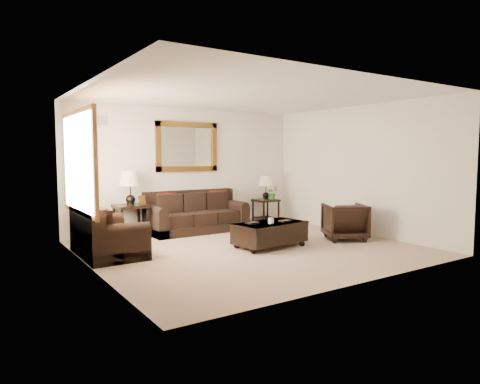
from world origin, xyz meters
TOP-DOWN VIEW (x-y plane):
  - room at (0.00, 0.00)m, footprint 5.51×5.01m
  - window at (-2.70, 0.90)m, footprint 0.07×1.96m
  - mirror at (-0.02, 2.47)m, footprint 1.50×0.06m
  - air_vent at (-1.90, 2.48)m, footprint 0.25×0.02m
  - sofa at (-0.02, 2.07)m, footprint 2.15×0.93m
  - loveseat at (-2.33, 0.90)m, footprint 0.91×1.54m
  - end_table_left at (-1.45, 2.15)m, footprint 0.61×0.61m
  - end_table_right at (1.97, 2.19)m, footprint 0.53×0.53m
  - coffee_table at (0.35, -0.09)m, footprint 1.40×0.87m
  - armchair at (2.02, -0.34)m, footprint 1.02×1.00m
  - potted_plant at (2.09, 2.10)m, footprint 0.36×0.39m

SIDE VIEW (x-z plane):
  - coffee_table at x=0.35m, z-range 0.00..0.56m
  - loveseat at x=-2.33m, z-range -0.11..0.75m
  - sofa at x=-0.02m, z-range -0.12..0.76m
  - armchair at x=2.02m, z-range 0.00..0.79m
  - potted_plant at x=2.09m, z-range 0.58..0.83m
  - end_table_right at x=1.97m, z-range 0.18..1.35m
  - end_table_left at x=-1.45m, z-range 0.21..1.55m
  - room at x=0.00m, z-range 0.00..2.71m
  - window at x=-2.70m, z-range 0.72..2.38m
  - mirror at x=-0.02m, z-range 1.30..2.40m
  - air_vent at x=-1.90m, z-range 2.26..2.44m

